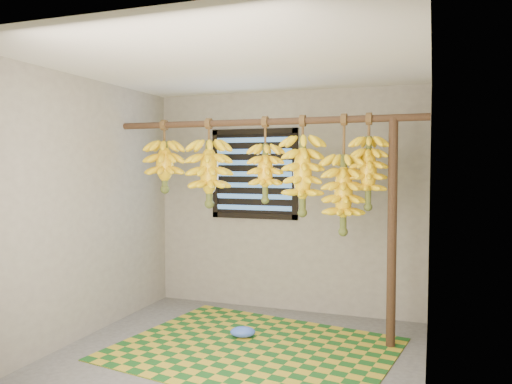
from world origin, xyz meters
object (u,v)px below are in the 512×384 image
at_px(woven_mat, 254,349).
at_px(plastic_bag, 243,332).
at_px(banana_bunch_a, 165,166).
at_px(banana_bunch_e, 343,194).
at_px(banana_bunch_c, 265,173).
at_px(banana_bunch_f, 368,173).
at_px(banana_bunch_d, 303,175).
at_px(support_post, 392,234).
at_px(banana_bunch_b, 209,173).

bearing_deg(woven_mat, plastic_bag, 129.66).
relative_size(banana_bunch_a, banana_bunch_e, 0.67).
bearing_deg(banana_bunch_c, banana_bunch_e, 0.00).
bearing_deg(banana_bunch_f, banana_bunch_d, 180.00).
distance_m(plastic_bag, banana_bunch_a, 1.80).
bearing_deg(banana_bunch_c, support_post, 0.00).
relative_size(banana_bunch_b, banana_bunch_c, 1.06).
xyz_separation_m(support_post, banana_bunch_e, (-0.42, 0.00, 0.34)).
bearing_deg(woven_mat, banana_bunch_e, 33.87).
distance_m(banana_bunch_a, banana_bunch_b, 0.50).
relative_size(plastic_bag, banana_bunch_e, 0.22).
height_order(support_post, plastic_bag, support_post).
height_order(plastic_bag, banana_bunch_d, banana_bunch_d).
relative_size(banana_bunch_b, banana_bunch_d, 0.94).
xyz_separation_m(banana_bunch_b, banana_bunch_f, (1.53, 0.00, 0.01)).
height_order(banana_bunch_d, banana_bunch_f, same).
height_order(banana_bunch_c, banana_bunch_f, same).
xyz_separation_m(banana_bunch_c, banana_bunch_e, (0.74, 0.00, -0.19)).
height_order(woven_mat, banana_bunch_b, banana_bunch_b).
bearing_deg(banana_bunch_d, woven_mat, -123.86).
bearing_deg(banana_bunch_b, woven_mat, -36.03).
bearing_deg(banana_bunch_c, woven_mat, -83.50).
bearing_deg(banana_bunch_e, support_post, -0.00).
height_order(plastic_bag, banana_bunch_c, banana_bunch_c).
relative_size(banana_bunch_a, banana_bunch_f, 0.85).
xyz_separation_m(woven_mat, banana_bunch_e, (0.68, 0.46, 1.33)).
xyz_separation_m(banana_bunch_a, banana_bunch_c, (1.07, 0.00, -0.06)).
distance_m(banana_bunch_a, banana_bunch_c, 1.07).
height_order(support_post, banana_bunch_b, banana_bunch_b).
height_order(banana_bunch_d, banana_bunch_e, same).
height_order(banana_bunch_c, banana_bunch_d, same).
distance_m(banana_bunch_b, banana_bunch_e, 1.33).
bearing_deg(banana_bunch_d, banana_bunch_f, 0.00).
xyz_separation_m(banana_bunch_d, banana_bunch_e, (0.38, 0.00, -0.17)).
height_order(banana_bunch_e, banana_bunch_f, same).
height_order(woven_mat, banana_bunch_a, banana_bunch_a).
relative_size(woven_mat, banana_bunch_d, 2.50).
bearing_deg(banana_bunch_a, banana_bunch_d, 0.00).
bearing_deg(woven_mat, banana_bunch_f, 27.00).
distance_m(banana_bunch_a, banana_bunch_d, 1.44).
relative_size(woven_mat, banana_bunch_c, 2.83).
height_order(support_post, banana_bunch_a, banana_bunch_a).
height_order(support_post, banana_bunch_e, banana_bunch_e).
height_order(plastic_bag, banana_bunch_e, banana_bunch_e).
distance_m(support_post, banana_bunch_c, 1.27).
relative_size(woven_mat, plastic_bag, 9.66).
relative_size(banana_bunch_c, banana_bunch_d, 0.88).
distance_m(support_post, banana_bunch_a, 2.31).
bearing_deg(banana_bunch_f, woven_mat, -153.00).
bearing_deg(plastic_bag, banana_bunch_d, 24.08).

